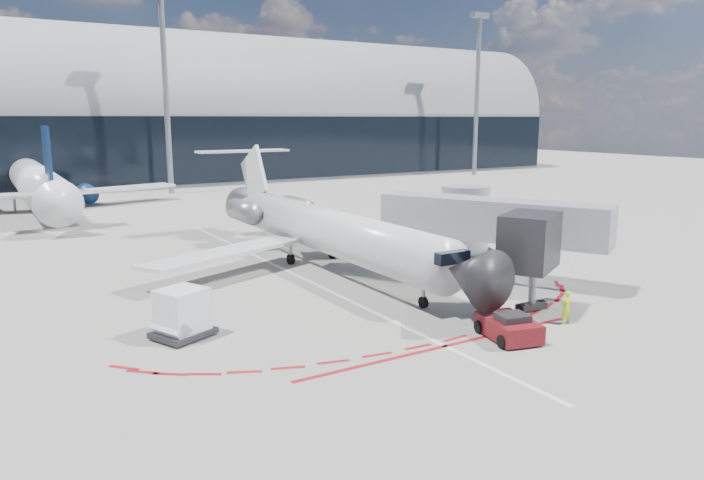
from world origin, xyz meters
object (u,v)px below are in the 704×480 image
pushback_tug (509,327)px  ramp_worker (566,307)px  regional_jet (321,228)px  uld_container (182,314)px

pushback_tug → ramp_worker: size_ratio=2.92×
regional_jet → ramp_worker: regional_jet is taller
ramp_worker → uld_container: 17.08m
regional_jet → uld_container: bearing=-142.7°
ramp_worker → regional_jet: bearing=-72.1°
pushback_tug → ramp_worker: 3.67m
regional_jet → pushback_tug: size_ratio=6.32×
pushback_tug → regional_jet: bearing=105.2°
ramp_worker → pushback_tug: bearing=4.9°
regional_jet → uld_container: (-11.44, -8.70, -1.37)m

